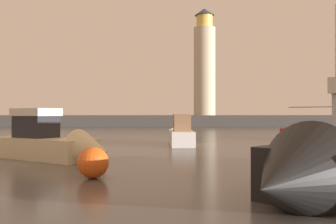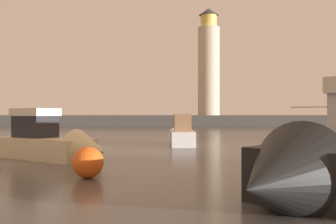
{
  "view_description": "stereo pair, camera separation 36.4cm",
  "coord_description": "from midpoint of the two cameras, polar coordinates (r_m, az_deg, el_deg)",
  "views": [
    {
      "loc": [
        1.29,
        -1.74,
        2.01
      ],
      "look_at": [
        1.62,
        17.15,
        2.08
      ],
      "focal_mm": 40.17,
      "sensor_mm": 36.0,
      "label": 1
    },
    {
      "loc": [
        1.66,
        -1.75,
        2.01
      ],
      "look_at": [
        1.62,
        17.15,
        2.08
      ],
      "focal_mm": 40.17,
      "sensor_mm": 36.0,
      "label": 2
    }
  ],
  "objects": [
    {
      "name": "mooring_buoy",
      "position": [
        11.95,
        -11.07,
        -7.51
      ],
      "size": [
        0.98,
        0.98,
        0.98
      ],
      "primitive_type": "sphere",
      "color": "#EA5919",
      "rests_on": "ground_plane"
    },
    {
      "name": "lighthouse",
      "position": [
        60.17,
        6.49,
        7.16
      ],
      "size": [
        3.41,
        3.41,
        16.93
      ],
      "color": "beige",
      "rests_on": "breakwater"
    },
    {
      "name": "motorboat_4",
      "position": [
        24.57,
        2.57,
        -3.44
      ],
      "size": [
        1.5,
        5.59,
        2.13
      ],
      "color": "white",
      "rests_on": "ground_plane"
    },
    {
      "name": "sailboat_moored",
      "position": [
        29.93,
        23.75,
        -3.08
      ],
      "size": [
        5.91,
        5.69,
        9.97
      ],
      "color": "#B21E1E",
      "rests_on": "ground_plane"
    },
    {
      "name": "breakwater",
      "position": [
        59.34,
        -1.31,
        -1.32
      ],
      "size": [
        91.48,
        5.92,
        1.71
      ],
      "primitive_type": "cube",
      "color": "#423F3D",
      "rests_on": "ground_plane"
    },
    {
      "name": "ground_plane",
      "position": [
        30.63,
        -2.65,
        -3.97
      ],
      "size": [
        220.0,
        220.0,
        0.0
      ],
      "primitive_type": "plane",
      "color": "#4C4742"
    },
    {
      "name": "motorboat_0",
      "position": [
        17.05,
        -16.19,
        -4.63
      ],
      "size": [
        6.18,
        4.9,
        2.58
      ],
      "color": "beige",
      "rests_on": "ground_plane"
    }
  ]
}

